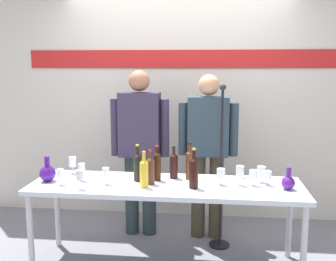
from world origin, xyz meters
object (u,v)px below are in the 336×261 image
at_px(presenter_right, 208,146).
at_px(wine_glass_left_3, 80,175).
at_px(display_table, 166,190).
at_px(wine_glass_left_1, 60,174).
at_px(wine_bottle_3, 144,172).
at_px(decanter_blue_left, 48,173).
at_px(decanter_blue_right, 288,182).
at_px(presenter_left, 140,143).
at_px(wine_glass_left_2, 73,162).
at_px(microphone_stand, 220,193).
at_px(wine_bottle_1, 138,166).
at_px(wine_glass_left_4, 82,169).
at_px(wine_glass_left_0, 106,172).
at_px(wine_glass_right_3, 261,171).
at_px(wine_bottle_6, 150,170).
at_px(wine_glass_right_0, 240,172).
at_px(wine_glass_right_1, 253,174).
at_px(wine_glass_right_4, 221,173).
at_px(wine_bottle_2, 194,172).
at_px(wine_bottle_5, 157,165).
at_px(wine_bottle_4, 174,165).
at_px(wine_glass_right_2, 268,175).
at_px(wine_bottle_0, 189,164).

distance_m(presenter_right, wine_glass_left_3, 1.35).
distance_m(display_table, wine_glass_left_1, 0.90).
distance_m(presenter_right, wine_bottle_3, 0.93).
height_order(decanter_blue_left, decanter_blue_right, decanter_blue_left).
relative_size(presenter_left, wine_glass_left_2, 10.79).
distance_m(presenter_left, wine_bottle_3, 0.80).
bearing_deg(microphone_stand, presenter_right, 121.71).
height_order(wine_bottle_1, microphone_stand, microphone_stand).
height_order(wine_glass_left_2, wine_glass_left_4, wine_glass_left_2).
height_order(wine_glass_left_0, wine_glass_left_3, wine_glass_left_3).
bearing_deg(wine_bottle_1, wine_glass_right_3, 3.35).
xyz_separation_m(wine_bottle_6, wine_glass_right_0, (0.75, 0.04, -0.01)).
xyz_separation_m(decanter_blue_right, wine_glass_left_2, (-1.90, 0.27, 0.05)).
relative_size(wine_bottle_3, wine_glass_left_4, 1.95).
bearing_deg(wine_glass_left_4, decanter_blue_left, -170.51).
relative_size(decanter_blue_left, wine_glass_left_4, 1.42).
distance_m(decanter_blue_right, wine_glass_right_1, 0.28).
relative_size(decanter_blue_right, wine_bottle_3, 0.61).
height_order(decanter_blue_right, wine_glass_left_4, decanter_blue_right).
relative_size(display_table, wine_glass_right_4, 16.22).
bearing_deg(wine_bottle_2, wine_glass_left_4, 174.31).
height_order(display_table, wine_glass_left_3, wine_glass_left_3).
bearing_deg(presenter_left, wine_bottle_5, -65.67).
relative_size(decanter_blue_right, wine_bottle_4, 0.64).
distance_m(decanter_blue_left, presenter_right, 1.55).
bearing_deg(presenter_left, wine_glass_right_1, -30.26).
relative_size(wine_bottle_6, wine_glass_right_3, 2.08).
distance_m(wine_bottle_2, wine_bottle_4, 0.34).
relative_size(wine_bottle_2, wine_glass_right_4, 2.35).
bearing_deg(wine_bottle_2, wine_bottle_6, 168.38).
bearing_deg(presenter_right, wine_bottle_6, -125.39).
relative_size(wine_glass_right_1, wine_glass_right_3, 0.94).
xyz_separation_m(presenter_right, wine_bottle_4, (-0.30, -0.47, -0.08)).
distance_m(wine_bottle_1, wine_glass_left_4, 0.49).
bearing_deg(wine_bottle_1, wine_bottle_6, -33.79).
bearing_deg(wine_bottle_1, wine_glass_left_0, -151.54).
distance_m(wine_glass_left_0, wine_glass_right_2, 1.36).
bearing_deg(wine_glass_right_3, wine_bottle_4, 175.87).
xyz_separation_m(wine_bottle_3, wine_glass_right_3, (0.98, 0.24, -0.03)).
xyz_separation_m(wine_glass_left_3, wine_glass_left_4, (-0.06, 0.23, -0.01)).
relative_size(decanter_blue_left, wine_bottle_2, 0.66).
relative_size(wine_bottle_0, wine_bottle_2, 0.99).
xyz_separation_m(wine_glass_left_1, wine_glass_right_0, (1.50, 0.15, 0.02)).
bearing_deg(wine_bottle_4, wine_glass_right_2, -9.28).
bearing_deg(wine_glass_right_3, wine_glass_left_0, -171.48).
distance_m(decanter_blue_right, wine_glass_left_3, 1.69).
xyz_separation_m(presenter_right, wine_bottle_0, (-0.15, -0.50, -0.06)).
xyz_separation_m(display_table, wine_glass_right_0, (0.62, 0.03, 0.18)).
distance_m(wine_bottle_0, wine_glass_left_1, 1.11).
xyz_separation_m(wine_bottle_2, wine_glass_right_3, (0.57, 0.22, -0.04)).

